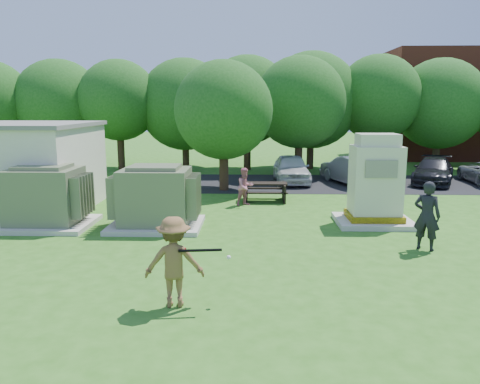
{
  "coord_description": "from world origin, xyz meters",
  "views": [
    {
      "loc": [
        0.45,
        -10.52,
        4.01
      ],
      "look_at": [
        0.0,
        4.0,
        1.3
      ],
      "focal_mm": 35.0,
      "sensor_mm": 36.0,
      "label": 1
    }
  ],
  "objects_px": {
    "transformer_left": "(45,198)",
    "person_by_generator": "(427,216)",
    "car_dark": "(433,171)",
    "transformer_right": "(156,199)",
    "picnic_table": "(265,190)",
    "car_silver_a": "(352,170)",
    "generator_cabinet": "(375,185)",
    "car_white": "(291,168)",
    "person_at_picnic": "(245,187)",
    "batter": "(174,262)"
  },
  "relations": [
    {
      "from": "transformer_left",
      "to": "person_by_generator",
      "type": "bearing_deg",
      "value": -10.73
    },
    {
      "from": "car_dark",
      "to": "transformer_left",
      "type": "bearing_deg",
      "value": -126.2
    },
    {
      "from": "transformer_left",
      "to": "transformer_right",
      "type": "xyz_separation_m",
      "value": [
        3.7,
        0.0,
        0.0
      ]
    },
    {
      "from": "transformer_right",
      "to": "person_by_generator",
      "type": "xyz_separation_m",
      "value": [
        8.05,
        -2.23,
        0.01
      ]
    },
    {
      "from": "picnic_table",
      "to": "car_silver_a",
      "type": "xyz_separation_m",
      "value": [
        4.53,
        4.4,
        0.25
      ]
    },
    {
      "from": "generator_cabinet",
      "to": "car_white",
      "type": "relative_size",
      "value": 0.72
    },
    {
      "from": "transformer_right",
      "to": "car_white",
      "type": "xyz_separation_m",
      "value": [
        5.19,
        9.36,
        -0.24
      ]
    },
    {
      "from": "picnic_table",
      "to": "car_white",
      "type": "bearing_deg",
      "value": 73.38
    },
    {
      "from": "generator_cabinet",
      "to": "car_silver_a",
      "type": "bearing_deg",
      "value": 83.64
    },
    {
      "from": "transformer_right",
      "to": "person_at_picnic",
      "type": "relative_size",
      "value": 1.95
    },
    {
      "from": "transformer_left",
      "to": "car_silver_a",
      "type": "distance_m",
      "value": 14.87
    },
    {
      "from": "car_silver_a",
      "to": "car_dark",
      "type": "xyz_separation_m",
      "value": [
        4.27,
        0.41,
        -0.08
      ]
    },
    {
      "from": "batter",
      "to": "person_at_picnic",
      "type": "xyz_separation_m",
      "value": [
        1.23,
        9.65,
        -0.16
      ]
    },
    {
      "from": "batter",
      "to": "car_silver_a",
      "type": "relative_size",
      "value": 0.41
    },
    {
      "from": "transformer_left",
      "to": "person_at_picnic",
      "type": "height_order",
      "value": "transformer_left"
    },
    {
      "from": "person_by_generator",
      "to": "car_white",
      "type": "xyz_separation_m",
      "value": [
        -2.87,
        11.59,
        -0.25
      ]
    },
    {
      "from": "picnic_table",
      "to": "transformer_right",
      "type": "bearing_deg",
      "value": -129.92
    },
    {
      "from": "person_by_generator",
      "to": "generator_cabinet",
      "type": "bearing_deg",
      "value": -45.01
    },
    {
      "from": "generator_cabinet",
      "to": "car_dark",
      "type": "distance_m",
      "value": 10.05
    },
    {
      "from": "car_white",
      "to": "car_silver_a",
      "type": "distance_m",
      "value": 3.11
    },
    {
      "from": "transformer_left",
      "to": "picnic_table",
      "type": "distance_m",
      "value": 8.66
    },
    {
      "from": "person_by_generator",
      "to": "batter",
      "type": "bearing_deg",
      "value": 62.53
    },
    {
      "from": "transformer_left",
      "to": "car_silver_a",
      "type": "height_order",
      "value": "transformer_left"
    },
    {
      "from": "person_by_generator",
      "to": "car_silver_a",
      "type": "height_order",
      "value": "person_by_generator"
    },
    {
      "from": "transformer_right",
      "to": "picnic_table",
      "type": "relative_size",
      "value": 1.64
    },
    {
      "from": "transformer_right",
      "to": "car_white",
      "type": "distance_m",
      "value": 10.71
    },
    {
      "from": "transformer_right",
      "to": "batter",
      "type": "distance_m",
      "value": 6.36
    },
    {
      "from": "transformer_right",
      "to": "picnic_table",
      "type": "height_order",
      "value": "transformer_right"
    },
    {
      "from": "person_at_picnic",
      "to": "car_white",
      "type": "relative_size",
      "value": 0.36
    },
    {
      "from": "picnic_table",
      "to": "car_white",
      "type": "height_order",
      "value": "car_white"
    },
    {
      "from": "person_at_picnic",
      "to": "car_dark",
      "type": "bearing_deg",
      "value": -4.51
    },
    {
      "from": "generator_cabinet",
      "to": "car_silver_a",
      "type": "height_order",
      "value": "generator_cabinet"
    },
    {
      "from": "person_at_picnic",
      "to": "car_silver_a",
      "type": "distance_m",
      "value": 7.56
    },
    {
      "from": "transformer_right",
      "to": "car_silver_a",
      "type": "bearing_deg",
      "value": 46.99
    },
    {
      "from": "transformer_right",
      "to": "car_dark",
      "type": "xyz_separation_m",
      "value": [
        12.52,
        9.25,
        -0.31
      ]
    },
    {
      "from": "transformer_left",
      "to": "person_by_generator",
      "type": "height_order",
      "value": "transformer_left"
    },
    {
      "from": "car_white",
      "to": "car_silver_a",
      "type": "relative_size",
      "value": 0.96
    },
    {
      "from": "person_by_generator",
      "to": "car_dark",
      "type": "bearing_deg",
      "value": -80.18
    },
    {
      "from": "picnic_table",
      "to": "person_by_generator",
      "type": "xyz_separation_m",
      "value": [
        4.34,
        -6.67,
        0.49
      ]
    },
    {
      "from": "picnic_table",
      "to": "generator_cabinet",
      "type": "bearing_deg",
      "value": -46.21
    },
    {
      "from": "car_dark",
      "to": "car_silver_a",
      "type": "bearing_deg",
      "value": -150.43
    },
    {
      "from": "car_white",
      "to": "car_dark",
      "type": "distance_m",
      "value": 7.34
    },
    {
      "from": "generator_cabinet",
      "to": "car_dark",
      "type": "bearing_deg",
      "value": 58.86
    },
    {
      "from": "generator_cabinet",
      "to": "picnic_table",
      "type": "distance_m",
      "value": 5.3
    },
    {
      "from": "transformer_right",
      "to": "generator_cabinet",
      "type": "bearing_deg",
      "value": 5.22
    },
    {
      "from": "transformer_right",
      "to": "transformer_left",
      "type": "bearing_deg",
      "value": 180.0
    },
    {
      "from": "picnic_table",
      "to": "car_white",
      "type": "xyz_separation_m",
      "value": [
        1.47,
        4.92,
        0.24
      ]
    },
    {
      "from": "transformer_left",
      "to": "person_at_picnic",
      "type": "distance_m",
      "value": 7.46
    },
    {
      "from": "batter",
      "to": "car_silver_a",
      "type": "xyz_separation_m",
      "value": [
        6.59,
        14.98,
        -0.19
      ]
    },
    {
      "from": "transformer_left",
      "to": "person_by_generator",
      "type": "distance_m",
      "value": 11.96
    }
  ]
}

